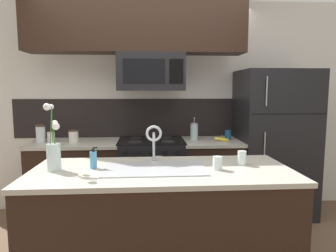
{
  "coord_description": "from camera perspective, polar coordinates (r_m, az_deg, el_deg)",
  "views": [
    {
      "loc": [
        -0.04,
        -2.54,
        1.5
      ],
      "look_at": [
        0.15,
        0.27,
        1.16
      ],
      "focal_mm": 32.0,
      "sensor_mm": 36.0,
      "label": 1
    }
  ],
  "objects": [
    {
      "name": "rear_partition",
      "position": [
        3.84,
        1.17,
        3.88
      ],
      "size": [
        5.2,
        0.1,
        2.6
      ],
      "primitive_type": "cube",
      "color": "silver",
      "rests_on": "ground"
    },
    {
      "name": "splash_band",
      "position": [
        3.78,
        -3.29,
        1.55
      ],
      "size": [
        3.37,
        0.01,
        0.48
      ],
      "primitive_type": "cube",
      "color": "black",
      "rests_on": "rear_partition"
    },
    {
      "name": "back_counter_left",
      "position": [
        3.69,
        -16.94,
        -9.86
      ],
      "size": [
        1.0,
        0.65,
        0.91
      ],
      "color": "black",
      "rests_on": "ground"
    },
    {
      "name": "back_counter_right",
      "position": [
        3.68,
        8.16,
        -9.69
      ],
      "size": [
        0.69,
        0.65,
        0.91
      ],
      "color": "black",
      "rests_on": "ground"
    },
    {
      "name": "stove_range",
      "position": [
        3.6,
        -3.15,
        -9.92
      ],
      "size": [
        0.76,
        0.64,
        0.93
      ],
      "color": "black",
      "rests_on": "ground"
    },
    {
      "name": "microwave",
      "position": [
        3.43,
        -3.28,
        10.17
      ],
      "size": [
        0.74,
        0.4,
        0.41
      ],
      "color": "black"
    },
    {
      "name": "upper_cabinet_band",
      "position": [
        3.47,
        -6.06,
        18.53
      ],
      "size": [
        2.39,
        0.34,
        0.6
      ],
      "primitive_type": "cube",
      "color": "black"
    },
    {
      "name": "refrigerator",
      "position": [
        3.83,
        19.41,
        -3.06
      ],
      "size": [
        0.86,
        0.74,
        1.73
      ],
      "color": "black",
      "rests_on": "ground"
    },
    {
      "name": "storage_jar_tall",
      "position": [
        3.69,
        -23.08,
        -1.33
      ],
      "size": [
        0.1,
        0.1,
        0.2
      ],
      "color": "silver",
      "rests_on": "back_counter_left"
    },
    {
      "name": "storage_jar_medium",
      "position": [
        3.64,
        -21.38,
        -1.99
      ],
      "size": [
        0.08,
        0.08,
        0.12
      ],
      "color": "silver",
      "rests_on": "back_counter_left"
    },
    {
      "name": "storage_jar_short",
      "position": [
        3.55,
        -17.56,
        -1.88
      ],
      "size": [
        0.11,
        0.11,
        0.14
      ],
      "color": "silver",
      "rests_on": "back_counter_left"
    },
    {
      "name": "banana_bunch",
      "position": [
        3.54,
        10.27,
        -2.47
      ],
      "size": [
        0.19,
        0.11,
        0.08
      ],
      "color": "yellow",
      "rests_on": "back_counter_right"
    },
    {
      "name": "french_press",
      "position": [
        3.58,
        5.01,
        -1.03
      ],
      "size": [
        0.09,
        0.09,
        0.27
      ],
      "color": "silver",
      "rests_on": "back_counter_right"
    },
    {
      "name": "coffee_tin",
      "position": [
        3.66,
        11.37,
        -1.66
      ],
      "size": [
        0.08,
        0.08,
        0.11
      ],
      "primitive_type": "cylinder",
      "color": "#1E5184",
      "rests_on": "back_counter_right"
    },
    {
      "name": "island_counter",
      "position": [
        2.43,
        -1.15,
        -18.56
      ],
      "size": [
        1.95,
        0.84,
        0.91
      ],
      "color": "black",
      "rests_on": "ground"
    },
    {
      "name": "kitchen_sink",
      "position": [
        2.29,
        -2.55,
        -9.84
      ],
      "size": [
        0.76,
        0.44,
        0.16
      ],
      "color": "#ADAFB5",
      "rests_on": "island_counter"
    },
    {
      "name": "sink_faucet",
      "position": [
        2.44,
        -2.7,
        -2.36
      ],
      "size": [
        0.14,
        0.14,
        0.31
      ],
      "color": "#B7BABF",
      "rests_on": "island_counter"
    },
    {
      "name": "dish_soap_bottle",
      "position": [
        2.34,
        -14.02,
        -6.22
      ],
      "size": [
        0.06,
        0.05,
        0.16
      ],
      "color": "#4C93C6",
      "rests_on": "island_counter"
    },
    {
      "name": "drinking_glass",
      "position": [
        2.26,
        9.41,
        -7.0
      ],
      "size": [
        0.07,
        0.07,
        0.1
      ],
      "color": "silver",
      "rests_on": "island_counter"
    },
    {
      "name": "spare_glass",
      "position": [
        2.45,
        13.89,
        -5.92
      ],
      "size": [
        0.07,
        0.07,
        0.11
      ],
      "color": "silver",
      "rests_on": "island_counter"
    },
    {
      "name": "flower_vase",
      "position": [
        2.35,
        -20.95,
        -4.76
      ],
      "size": [
        0.1,
        0.14,
        0.5
      ],
      "color": "silver",
      "rests_on": "island_counter"
    }
  ]
}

